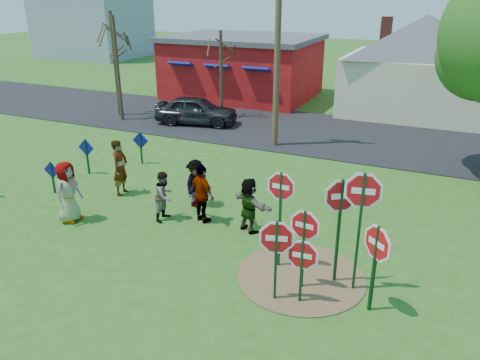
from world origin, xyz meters
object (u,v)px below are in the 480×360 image
object	(u,v)px
person_b	(120,168)
suv	(196,110)
utility_pole	(278,45)
stop_sign_a	(276,244)
stop_sign_d	(341,205)
person_a	(68,192)
stop_sign_c	(362,205)
stop_sign_b	(281,196)

from	to	relation	value
person_b	suv	size ratio (longest dim) A/B	0.45
utility_pole	stop_sign_a	bearing A→B (deg)	-69.73
stop_sign_d	suv	world-z (taller)	stop_sign_d
stop_sign_a	utility_pole	bearing A→B (deg)	94.06
stop_sign_d	person_a	bearing A→B (deg)	148.98
stop_sign_a	person_a	xyz separation A→B (m)	(-7.12, 1.15, -0.48)
stop_sign_a	suv	bearing A→B (deg)	109.57
stop_sign_a	person_b	world-z (taller)	stop_sign_a
stop_sign_d	suv	xyz separation A→B (m)	(-10.11, 11.25, -1.28)
person_b	suv	xyz separation A→B (m)	(-2.06, 9.04, -0.20)
stop_sign_a	stop_sign_c	world-z (taller)	stop_sign_c
person_a	utility_pole	xyz separation A→B (m)	(3.12, 9.67, 3.49)
stop_sign_b	person_b	xyz separation A→B (m)	(-6.56, 2.12, -1.01)
stop_sign_c	person_b	distance (m)	8.93
stop_sign_b	stop_sign_d	world-z (taller)	stop_sign_d
stop_sign_d	stop_sign_c	bearing A→B (deg)	-46.52
suv	utility_pole	bearing A→B (deg)	-120.49
stop_sign_b	utility_pole	distance (m)	10.42
stop_sign_c	stop_sign_a	bearing A→B (deg)	-154.94
stop_sign_b	person_a	size ratio (longest dim) A/B	1.41
person_b	utility_pole	size ratio (longest dim) A/B	0.23
suv	stop_sign_d	bearing A→B (deg)	-149.90
person_b	suv	bearing A→B (deg)	6.53
suv	stop_sign_c	bearing A→B (deg)	-148.87
stop_sign_a	person_b	distance (m)	7.79
stop_sign_a	utility_pole	xyz separation A→B (m)	(-4.00, 10.82, 3.01)
stop_sign_a	stop_sign_c	bearing A→B (deg)	19.63
person_a	suv	size ratio (longest dim) A/B	0.45
person_a	suv	world-z (taller)	person_a
stop_sign_b	stop_sign_c	distance (m)	2.00
person_a	utility_pole	distance (m)	10.75
stop_sign_a	person_b	xyz separation A→B (m)	(-6.96, 3.47, -0.47)
stop_sign_b	person_a	bearing A→B (deg)	-174.30
person_a	suv	distance (m)	11.53
stop_sign_c	suv	bearing A→B (deg)	122.19
stop_sign_a	stop_sign_d	bearing A→B (deg)	33.12
utility_pole	stop_sign_b	bearing A→B (deg)	-69.18
person_a	suv	bearing A→B (deg)	6.91
stop_sign_d	person_b	size ratio (longest dim) A/B	1.46
person_a	utility_pole	size ratio (longest dim) A/B	0.23
stop_sign_b	stop_sign_c	xyz separation A→B (m)	(1.97, -0.22, 0.22)
suv	stop_sign_a	bearing A→B (deg)	-156.05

